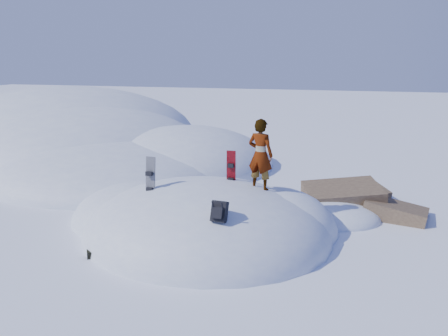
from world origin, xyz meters
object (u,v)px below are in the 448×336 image
(backpack, at_px, (219,212))
(person, at_px, (260,155))
(snowboard_red, at_px, (231,174))
(snowboard_dark, at_px, (150,183))

(backpack, relative_size, person, 0.29)
(backpack, bearing_deg, snowboard_red, 101.54)
(snowboard_red, bearing_deg, backpack, -84.44)
(snowboard_red, distance_m, person, 1.15)
(snowboard_red, xyz_separation_m, snowboard_dark, (-1.91, -1.31, -0.06))
(snowboard_red, distance_m, backpack, 2.58)
(backpack, bearing_deg, person, 80.34)
(person, bearing_deg, snowboard_red, -0.95)
(snowboard_red, height_order, person, person)
(snowboard_red, relative_size, snowboard_dark, 0.96)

